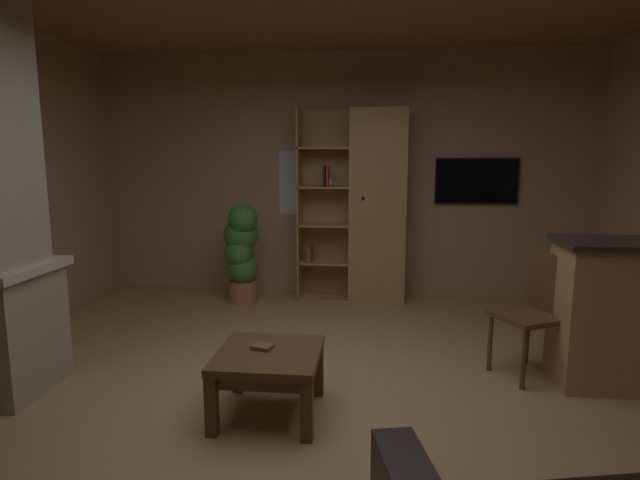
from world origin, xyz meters
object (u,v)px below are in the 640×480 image
at_px(potted_floor_plant, 242,250).
at_px(wall_mounted_tv, 476,181).
at_px(coffee_table, 269,364).
at_px(bookshelf_cabinet, 370,207).
at_px(table_book_0, 262,347).
at_px(dining_chair, 537,307).

height_order(potted_floor_plant, wall_mounted_tv, wall_mounted_tv).
height_order(coffee_table, wall_mounted_tv, wall_mounted_tv).
bearing_deg(coffee_table, bookshelf_cabinet, 78.09).
height_order(bookshelf_cabinet, coffee_table, bookshelf_cabinet).
distance_m(coffee_table, table_book_0, 0.11).
relative_size(bookshelf_cabinet, coffee_table, 3.20).
distance_m(table_book_0, dining_chair, 2.07).
bearing_deg(wall_mounted_tv, table_book_0, -121.50).
bearing_deg(bookshelf_cabinet, coffee_table, -101.91).
distance_m(bookshelf_cabinet, wall_mounted_tv, 1.24).
height_order(bookshelf_cabinet, table_book_0, bookshelf_cabinet).
bearing_deg(table_book_0, potted_floor_plant, 107.40).
bearing_deg(wall_mounted_tv, coffee_table, -120.54).
bearing_deg(table_book_0, dining_chair, 22.42).
bearing_deg(potted_floor_plant, dining_chair, -32.28).
distance_m(table_book_0, wall_mounted_tv, 3.61).
relative_size(bookshelf_cabinet, table_book_0, 17.16).
xyz_separation_m(table_book_0, dining_chair, (1.91, 0.79, 0.10)).
relative_size(table_book_0, potted_floor_plant, 0.11).
bearing_deg(coffee_table, wall_mounted_tv, 59.46).
relative_size(bookshelf_cabinet, dining_chair, 2.33).
xyz_separation_m(coffee_table, dining_chair, (1.86, 0.82, 0.19)).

